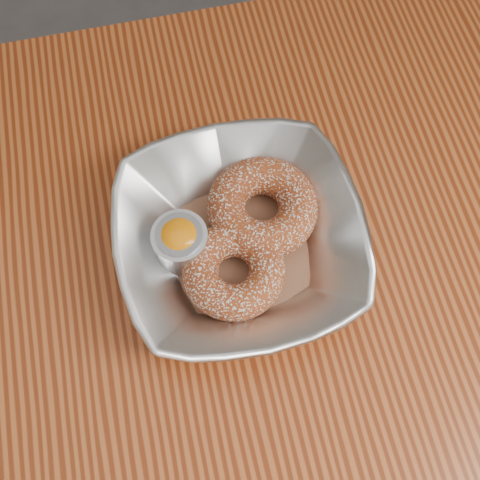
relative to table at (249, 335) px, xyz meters
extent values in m
plane|color=#565659|center=(0.00, 0.00, -0.65)|extent=(4.00, 4.00, 0.00)
cube|color=#8E3C18|center=(0.00, 0.00, 0.08)|extent=(1.20, 0.80, 0.04)
cube|color=maroon|center=(0.54, 0.34, -0.30)|extent=(0.06, 0.06, 0.71)
imported|color=silver|center=(0.00, 0.07, 0.13)|extent=(0.24, 0.24, 0.06)
cube|color=brown|center=(0.00, 0.07, 0.11)|extent=(0.19, 0.19, 0.00)
torus|color=#913917|center=(0.03, 0.10, 0.13)|extent=(0.14, 0.14, 0.04)
torus|color=#913917|center=(-0.01, 0.04, 0.13)|extent=(0.11, 0.11, 0.04)
cylinder|color=silver|center=(-0.05, 0.08, 0.13)|extent=(0.05, 0.05, 0.04)
cylinder|color=gray|center=(-0.05, 0.08, 0.13)|extent=(0.05, 0.05, 0.04)
ellipsoid|color=orange|center=(-0.05, 0.08, 0.15)|extent=(0.04, 0.04, 0.03)
camera|label=1|loc=(-0.04, -0.14, 0.64)|focal=42.00mm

